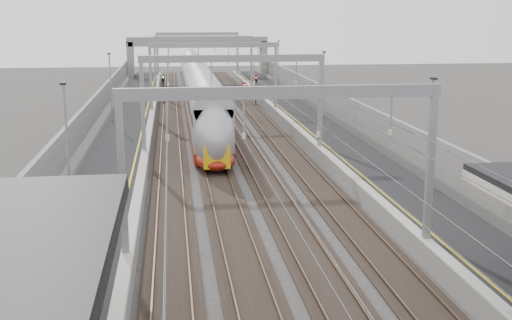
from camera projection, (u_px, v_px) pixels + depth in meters
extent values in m
cube|color=black|center=(123.00, 149.00, 47.86)|extent=(4.00, 120.00, 1.00)
cube|color=black|center=(332.00, 144.00, 49.90)|extent=(4.00, 120.00, 1.00)
cube|color=black|center=(171.00, 154.00, 48.41)|extent=(2.40, 140.00, 0.08)
cube|color=brown|center=(161.00, 153.00, 48.30)|extent=(0.07, 140.00, 0.14)
cube|color=brown|center=(180.00, 153.00, 48.48)|extent=(0.07, 140.00, 0.14)
cube|color=black|center=(210.00, 153.00, 48.79)|extent=(2.40, 140.00, 0.08)
cube|color=brown|center=(201.00, 152.00, 48.68)|extent=(0.07, 140.00, 0.14)
cube|color=brown|center=(220.00, 151.00, 48.86)|extent=(0.07, 140.00, 0.14)
cube|color=black|center=(249.00, 152.00, 49.18)|extent=(2.40, 140.00, 0.08)
cube|color=brown|center=(240.00, 151.00, 49.06)|extent=(0.07, 140.00, 0.14)
cube|color=brown|center=(259.00, 150.00, 49.25)|extent=(0.07, 140.00, 0.14)
cube|color=black|center=(288.00, 151.00, 49.56)|extent=(2.40, 140.00, 0.08)
cube|color=brown|center=(279.00, 150.00, 49.45)|extent=(0.07, 140.00, 0.14)
cube|color=brown|center=(297.00, 149.00, 49.63)|extent=(0.07, 140.00, 0.14)
cube|color=gray|center=(122.00, 173.00, 25.00)|extent=(0.28, 0.28, 6.60)
cube|color=gray|center=(430.00, 163.00, 26.61)|extent=(0.28, 0.28, 6.60)
cube|color=gray|center=(282.00, 92.00, 25.13)|extent=(13.00, 0.25, 0.50)
cube|color=gray|center=(143.00, 104.00, 44.33)|extent=(0.28, 0.28, 6.60)
cube|color=gray|center=(321.00, 101.00, 45.94)|extent=(0.28, 0.28, 6.60)
cube|color=gray|center=(233.00, 58.00, 44.46)|extent=(13.00, 0.25, 0.50)
cube|color=gray|center=(151.00, 77.00, 63.67)|extent=(0.28, 0.28, 6.60)
cube|color=gray|center=(276.00, 75.00, 65.28)|extent=(0.28, 0.28, 6.60)
cube|color=gray|center=(214.00, 45.00, 63.80)|extent=(13.00, 0.25, 0.50)
cube|color=gray|center=(155.00, 62.00, 83.00)|extent=(0.28, 0.28, 6.60)
cube|color=gray|center=(251.00, 61.00, 84.61)|extent=(0.28, 0.28, 6.60)
cube|color=gray|center=(203.00, 38.00, 83.13)|extent=(13.00, 0.25, 0.50)
cube|color=gray|center=(157.00, 54.00, 100.40)|extent=(0.28, 0.28, 6.60)
cube|color=gray|center=(237.00, 53.00, 102.01)|extent=(0.28, 0.28, 6.60)
cube|color=gray|center=(197.00, 34.00, 100.53)|extent=(13.00, 0.25, 0.50)
cylinder|color=#262628|center=(168.00, 75.00, 52.03)|extent=(0.03, 140.00, 0.03)
cylinder|color=#262628|center=(205.00, 75.00, 52.42)|extent=(0.03, 140.00, 0.03)
cylinder|color=#262628|center=(242.00, 75.00, 52.80)|extent=(0.03, 140.00, 0.03)
cylinder|color=#262628|center=(278.00, 74.00, 53.18)|extent=(0.03, 140.00, 0.03)
cube|color=slate|center=(198.00, 41.00, 100.79)|extent=(22.00, 2.20, 1.40)
cube|color=slate|center=(131.00, 62.00, 100.13)|extent=(1.00, 2.20, 6.20)
cube|color=slate|center=(263.00, 61.00, 102.82)|extent=(1.00, 2.20, 6.20)
cube|color=slate|center=(78.00, 136.00, 47.21)|extent=(0.30, 120.00, 3.20)
cube|color=slate|center=(372.00, 129.00, 50.07)|extent=(0.30, 120.00, 3.20)
cube|color=maroon|center=(205.00, 130.00, 55.20)|extent=(2.76, 23.52, 0.82)
cube|color=#A4A4AA|center=(205.00, 108.00, 54.77)|extent=(2.76, 23.52, 3.07)
cube|color=black|center=(211.00, 154.00, 47.31)|extent=(2.04, 2.45, 0.51)
cube|color=maroon|center=(195.00, 96.00, 78.32)|extent=(2.76, 23.52, 0.82)
cube|color=#A4A4AA|center=(194.00, 80.00, 77.89)|extent=(2.76, 23.52, 3.07)
cube|color=black|center=(198.00, 108.00, 70.44)|extent=(2.04, 2.45, 0.51)
ellipsoid|color=#A4A4AA|center=(214.00, 137.00, 43.27)|extent=(2.76, 5.32, 4.29)
cube|color=#E4B20C|center=(217.00, 157.00, 41.35)|extent=(1.74, 0.12, 1.53)
cube|color=black|center=(216.00, 133.00, 41.45)|extent=(1.64, 0.59, 0.96)
cylinder|color=black|center=(164.00, 92.00, 74.60)|extent=(0.12, 0.12, 3.00)
cube|color=black|center=(163.00, 78.00, 74.24)|extent=(0.32, 0.22, 0.75)
sphere|color=#0CE526|center=(163.00, 77.00, 74.09)|extent=(0.16, 0.16, 0.16)
cylinder|color=black|center=(244.00, 101.00, 66.64)|extent=(0.12, 0.12, 3.00)
cube|color=black|center=(244.00, 86.00, 66.29)|extent=(0.32, 0.22, 0.75)
sphere|color=red|center=(244.00, 85.00, 66.13)|extent=(0.16, 0.16, 0.16)
cylinder|color=black|center=(256.00, 93.00, 74.19)|extent=(0.12, 0.12, 3.00)
cube|color=black|center=(256.00, 79.00, 73.83)|extent=(0.32, 0.22, 0.75)
sphere|color=red|center=(256.00, 78.00, 73.67)|extent=(0.16, 0.16, 0.16)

